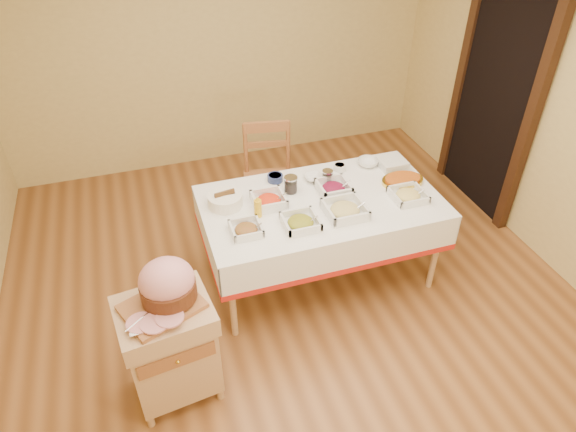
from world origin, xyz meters
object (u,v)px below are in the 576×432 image
object	(u,v)px
mustard_bottle	(258,208)
plate_stack	(392,163)
butcher_cart	(170,346)
ham_on_board	(166,286)
bread_basket	(225,200)
dining_table	(320,217)
preserve_jar_right	(327,177)
dining_chair	(269,178)
preserve_jar_left	(291,185)
brass_platter	(402,180)

from	to	relation	value
mustard_bottle	plate_stack	size ratio (longest dim) A/B	0.80
butcher_cart	ham_on_board	distance (m)	0.47
mustard_bottle	bread_basket	bearing A→B (deg)	133.51
dining_table	preserve_jar_right	bearing A→B (deg)	58.62
dining_chair	butcher_cart	bearing A→B (deg)	-125.23
dining_table	ham_on_board	world-z (taller)	ham_on_board
dining_table	mustard_bottle	bearing A→B (deg)	-175.18
preserve_jar_right	mustard_bottle	bearing A→B (deg)	-157.65
preserve_jar_left	dining_chair	bearing A→B (deg)	90.02
bread_basket	plate_stack	xyz separation A→B (m)	(1.45, 0.12, -0.02)
preserve_jar_right	brass_platter	distance (m)	0.60
dining_table	brass_platter	world-z (taller)	brass_platter
bread_basket	dining_chair	bearing A→B (deg)	50.39
preserve_jar_left	plate_stack	bearing A→B (deg)	6.27
ham_on_board	plate_stack	distance (m)	2.24
preserve_jar_left	brass_platter	bearing A→B (deg)	-9.52
preserve_jar_left	plate_stack	world-z (taller)	preserve_jar_left
dining_chair	preserve_jar_left	bearing A→B (deg)	-89.98
mustard_bottle	brass_platter	distance (m)	1.23
butcher_cart	dining_table	bearing A→B (deg)	30.74
bread_basket	butcher_cart	bearing A→B (deg)	-121.95
bread_basket	plate_stack	size ratio (longest dim) A/B	1.20
ham_on_board	preserve_jar_right	bearing A→B (deg)	34.65
dining_table	ham_on_board	size ratio (longest dim) A/B	3.95
brass_platter	dining_table	bearing A→B (deg)	-177.00
preserve_jar_left	preserve_jar_right	size ratio (longest dim) A/B	1.22
dining_table	preserve_jar_left	world-z (taller)	preserve_jar_left
butcher_cart	bread_basket	bearing A→B (deg)	58.05
plate_stack	dining_chair	bearing A→B (deg)	151.15
butcher_cart	dining_chair	world-z (taller)	dining_chair
mustard_bottle	ham_on_board	bearing A→B (deg)	-136.81
butcher_cart	dining_chair	distance (m)	1.92
dining_table	preserve_jar_right	size ratio (longest dim) A/B	16.44
preserve_jar_right	mustard_bottle	distance (m)	0.70
dining_chair	brass_platter	size ratio (longest dim) A/B	2.88
dining_table	mustard_bottle	size ratio (longest dim) A/B	10.38
dining_table	preserve_jar_left	xyz separation A→B (m)	(-0.18, 0.19, 0.22)
butcher_cart	preserve_jar_right	world-z (taller)	preserve_jar_right
butcher_cart	mustard_bottle	xyz separation A→B (m)	(0.78, 0.72, 0.39)
butcher_cart	plate_stack	size ratio (longest dim) A/B	3.59
dining_chair	plate_stack	xyz separation A→B (m)	(0.93, -0.51, 0.28)
plate_stack	preserve_jar_left	bearing A→B (deg)	-173.73
dining_chair	dining_table	bearing A→B (deg)	-77.03
dining_chair	preserve_jar_left	xyz separation A→B (m)	(0.00, -0.61, 0.31)
dining_chair	mustard_bottle	size ratio (longest dim) A/B	5.70
bread_basket	brass_platter	world-z (taller)	bread_basket
ham_on_board	preserve_jar_left	bearing A→B (deg)	40.89
preserve_jar_left	butcher_cart	bearing A→B (deg)	-139.22
dining_chair	bread_basket	xyz separation A→B (m)	(-0.52, -0.63, 0.29)
dining_table	bread_basket	world-z (taller)	bread_basket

